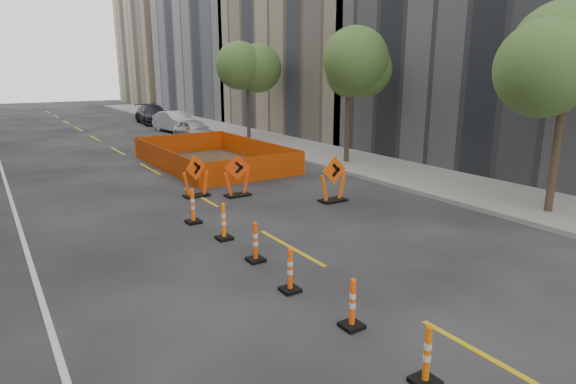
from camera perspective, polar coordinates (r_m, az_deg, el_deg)
ground_plane at (r=9.74m, az=13.56°, el=-13.52°), size 140.00×140.00×0.00m
sidewalk_right at (r=23.96m, az=8.01°, el=3.61°), size 4.00×90.00×0.15m
bld_right_c at (r=37.83m, az=5.93°, el=18.10°), size 12.00×16.00×14.00m
bld_right_d at (r=51.93m, az=-6.05°, el=20.38°), size 12.00×18.00×20.00m
bld_right_e at (r=68.64m, az=-13.25°, el=16.93°), size 12.00×14.00×16.00m
tree_r_a at (r=16.72m, az=30.23°, el=12.60°), size 2.80×2.80×5.95m
tree_r_b at (r=23.16m, az=7.24°, el=14.34°), size 2.80×2.80×5.95m
tree_r_c at (r=31.52m, az=-4.81°, el=14.38°), size 2.80×2.80×5.95m
channelizer_2 at (r=7.61m, az=16.16°, el=-18.04°), size 0.38×0.38×0.96m
channelizer_3 at (r=8.79m, az=7.65°, el=-12.92°), size 0.38×0.38×0.95m
channelizer_4 at (r=10.02m, az=0.25°, el=-9.23°), size 0.38×0.38×0.96m
channelizer_5 at (r=11.55m, az=-3.88°, el=-5.90°), size 0.39×0.39×0.99m
channelizer_6 at (r=13.08m, az=-7.64°, el=-3.46°), size 0.40×0.40×1.02m
channelizer_7 at (r=14.62m, az=-11.22°, el=-1.61°), size 0.42×0.42×1.07m
chevron_sign_left at (r=17.59m, az=-10.89°, el=1.89°), size 1.18×0.96×1.54m
chevron_sign_center at (r=17.44m, az=-6.03°, el=1.95°), size 1.18×0.98×1.52m
chevron_sign_right at (r=16.69m, az=5.39°, el=1.56°), size 1.08×0.65×1.61m
safety_fence at (r=23.39m, az=-8.95°, el=4.42°), size 4.99×8.39×1.04m
parked_car_near at (r=31.74m, az=-11.01°, el=7.21°), size 1.81×4.07×1.36m
parked_car_mid at (r=36.46m, az=-13.14°, el=8.11°), size 2.21×4.75×1.51m
parked_car_far at (r=42.83m, az=-15.75°, el=8.86°), size 2.57×5.50×1.55m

